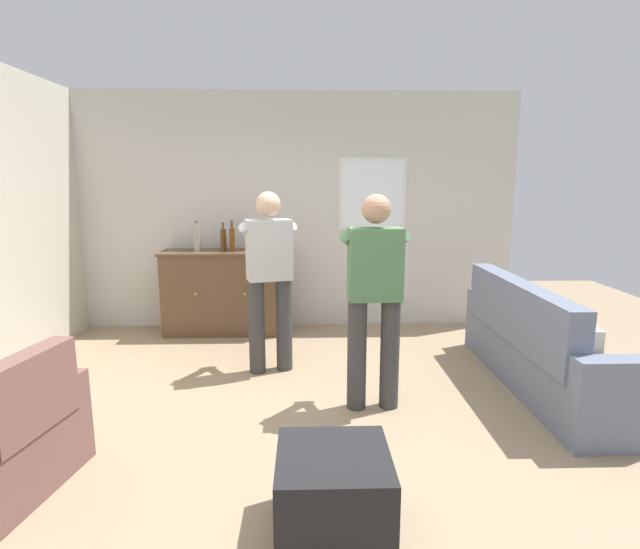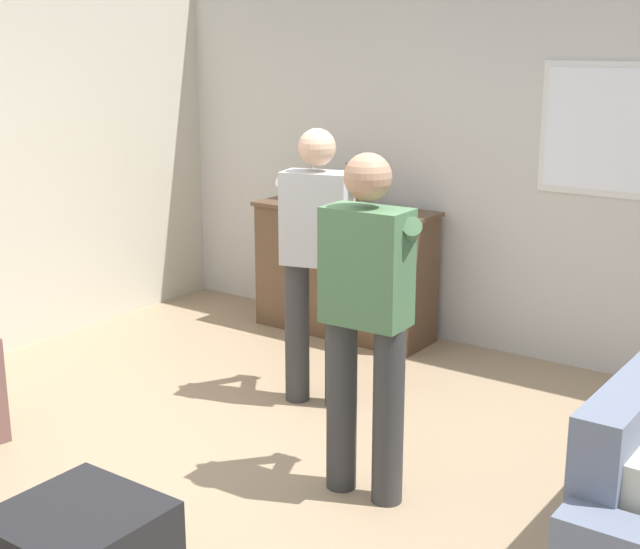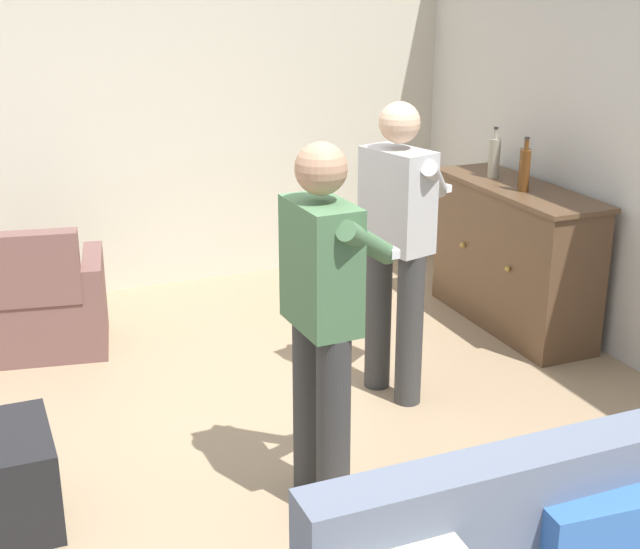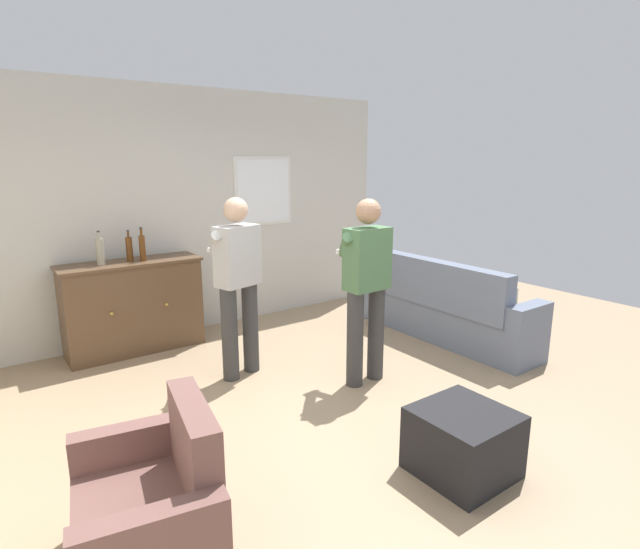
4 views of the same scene
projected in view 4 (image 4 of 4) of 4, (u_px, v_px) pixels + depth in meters
ground at (331, 411)px, 4.07m from camera, size 10.40×10.40×0.00m
wall_back_with_window at (197, 212)px, 5.86m from camera, size 5.20×0.15×2.80m
couch at (441, 308)px, 5.66m from camera, size 0.57×2.27×0.93m
armchair at (152, 517)px, 2.45m from camera, size 0.79×0.98×0.85m
sideboard_cabinet at (134, 306)px, 5.27m from camera, size 1.41×0.49×0.97m
bottle_wine_green at (142, 247)px, 5.16m from camera, size 0.06×0.06×0.35m
bottle_liquor_amber at (100, 251)px, 4.95m from camera, size 0.08×0.08×0.35m
bottle_spirits_clear at (129, 249)px, 5.15m from camera, size 0.07×0.07×0.32m
ottoman at (463, 442)px, 3.24m from camera, size 0.57×0.57×0.43m
person_standing_left at (237, 279)px, 4.57m from camera, size 0.54×0.52×1.68m
person_standing_right at (366, 283)px, 4.43m from camera, size 0.56×0.48×1.68m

